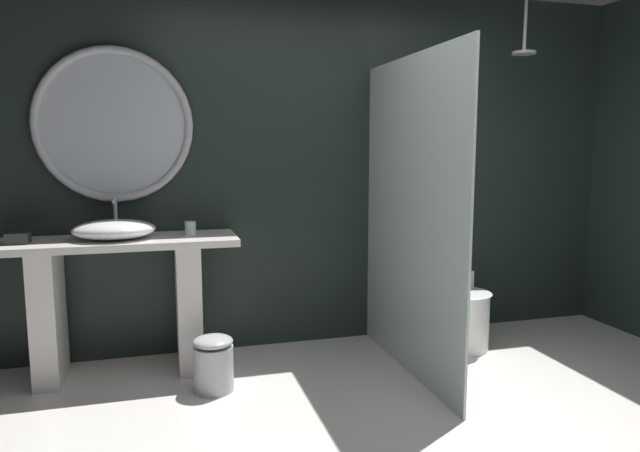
% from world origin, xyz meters
% --- Properties ---
extents(back_wall_panel, '(4.80, 0.10, 2.60)m').
position_xyz_m(back_wall_panel, '(0.00, 1.90, 1.30)').
color(back_wall_panel, '#1E2823').
rests_on(back_wall_panel, ground_plane).
extents(vanity_counter, '(1.49, 0.51, 0.88)m').
position_xyz_m(vanity_counter, '(-1.50, 1.57, 0.52)').
color(vanity_counter, silver).
rests_on(vanity_counter, ground_plane).
extents(vessel_sink, '(0.50, 0.41, 0.24)m').
position_xyz_m(vessel_sink, '(-1.51, 1.56, 0.95)').
color(vessel_sink, white).
rests_on(vessel_sink, vanity_counter).
extents(tumbler_cup, '(0.07, 0.07, 0.09)m').
position_xyz_m(tumbler_cup, '(-1.04, 1.61, 0.93)').
color(tumbler_cup, silver).
rests_on(tumbler_cup, vanity_counter).
extents(tissue_box, '(0.13, 0.12, 0.06)m').
position_xyz_m(tissue_box, '(-2.06, 1.53, 0.92)').
color(tissue_box, '#282D28').
rests_on(tissue_box, vanity_counter).
extents(round_wall_mirror, '(1.01, 0.05, 1.01)m').
position_xyz_m(round_wall_mirror, '(-1.50, 1.81, 1.60)').
color(round_wall_mirror, '#B7B7BC').
extents(shower_glass_panel, '(0.02, 1.48, 2.02)m').
position_xyz_m(shower_glass_panel, '(0.30, 1.11, 1.01)').
color(shower_glass_panel, silver).
rests_on(shower_glass_panel, ground_plane).
extents(rain_shower_head, '(0.17, 0.17, 0.38)m').
position_xyz_m(rain_shower_head, '(1.35, 1.50, 2.18)').
color(rain_shower_head, '#B7B7BC').
extents(toilet, '(0.38, 0.58, 0.53)m').
position_xyz_m(toilet, '(0.86, 1.46, 0.26)').
color(toilet, white).
rests_on(toilet, ground_plane).
extents(waste_bin, '(0.24, 0.24, 0.34)m').
position_xyz_m(waste_bin, '(-0.96, 1.13, 0.17)').
color(waste_bin, '#B7B7BC').
rests_on(waste_bin, ground_plane).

